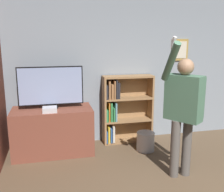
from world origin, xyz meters
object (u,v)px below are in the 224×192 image
object	(u,v)px
television	(51,87)
waste_bin	(145,141)
game_console	(50,110)
person	(183,106)
bookshelf	(122,109)

from	to	relation	value
television	waste_bin	bearing A→B (deg)	-11.55
television	game_console	world-z (taller)	television
game_console	person	size ratio (longest dim) A/B	0.12
person	bookshelf	bearing A→B (deg)	162.28
television	waste_bin	world-z (taller)	television
waste_bin	game_console	bearing A→B (deg)	176.92
bookshelf	waste_bin	size ratio (longest dim) A/B	3.85
television	game_console	distance (m)	0.40
bookshelf	waste_bin	distance (m)	0.75
bookshelf	game_console	bearing A→B (deg)	-162.55
television	bookshelf	xyz separation A→B (m)	(1.29, 0.18, -0.50)
person	game_console	bearing A→B (deg)	-155.43
bookshelf	waste_bin	bearing A→B (deg)	-60.27
bookshelf	waste_bin	world-z (taller)	bookshelf
person	waste_bin	bearing A→B (deg)	155.15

